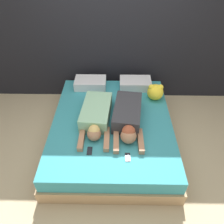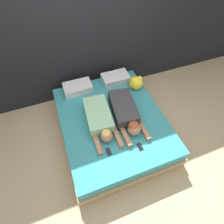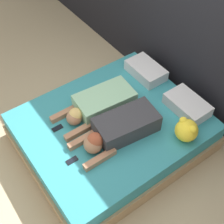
# 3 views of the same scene
# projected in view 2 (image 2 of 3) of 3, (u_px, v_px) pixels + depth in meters

# --- Properties ---
(ground_plane) EXTENTS (12.00, 12.00, 0.00)m
(ground_plane) POSITION_uv_depth(u_px,v_px,m) (112.00, 131.00, 3.35)
(ground_plane) COLOR tan
(wall_back) EXTENTS (12.00, 0.06, 2.60)m
(wall_back) POSITION_uv_depth(u_px,v_px,m) (88.00, 35.00, 3.03)
(wall_back) COLOR black
(wall_back) RESTS_ON ground_plane
(bed) EXTENTS (1.79, 2.13, 0.43)m
(bed) POSITION_uv_depth(u_px,v_px,m) (112.00, 124.00, 3.19)
(bed) COLOR tan
(bed) RESTS_ON ground_plane
(pillow_head_left) EXTENTS (0.53, 0.33, 0.15)m
(pillow_head_left) POSITION_uv_depth(u_px,v_px,m) (78.00, 88.00, 3.35)
(pillow_head_left) COLOR silver
(pillow_head_left) RESTS_ON bed
(pillow_head_right) EXTENTS (0.53, 0.33, 0.15)m
(pillow_head_right) POSITION_uv_depth(u_px,v_px,m) (115.00, 78.00, 3.52)
(pillow_head_right) COLOR silver
(pillow_head_right) RESTS_ON bed
(person_left) EXTENTS (0.45, 1.02, 0.21)m
(person_left) POSITION_uv_depth(u_px,v_px,m) (100.00, 119.00, 2.87)
(person_left) COLOR #8CBF99
(person_left) RESTS_ON bed
(person_right) EXTENTS (0.46, 1.04, 0.24)m
(person_right) POSITION_uv_depth(u_px,v_px,m) (126.00, 113.00, 2.93)
(person_right) COLOR #333338
(person_right) RESTS_ON bed
(cell_phone_left) EXTENTS (0.06, 0.13, 0.01)m
(cell_phone_left) POSITION_uv_depth(u_px,v_px,m) (109.00, 152.00, 2.62)
(cell_phone_left) COLOR black
(cell_phone_left) RESTS_ON bed
(cell_phone_right) EXTENTS (0.06, 0.13, 0.01)m
(cell_phone_right) POSITION_uv_depth(u_px,v_px,m) (140.00, 147.00, 2.67)
(cell_phone_right) COLOR black
(cell_phone_right) RESTS_ON bed
(plush_toy) EXTENTS (0.26, 0.26, 0.27)m
(plush_toy) POSITION_uv_depth(u_px,v_px,m) (136.00, 83.00, 3.35)
(plush_toy) COLOR yellow
(plush_toy) RESTS_ON bed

